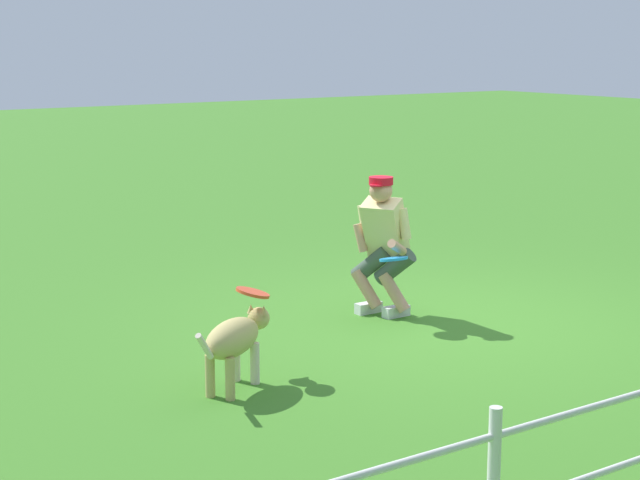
# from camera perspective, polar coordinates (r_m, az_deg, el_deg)

# --- Properties ---
(ground_plane) EXTENTS (60.00, 60.00, 0.00)m
(ground_plane) POSITION_cam_1_polar(r_m,az_deg,el_deg) (9.32, 6.55, -4.65)
(ground_plane) COLOR #3F7E27
(person) EXTENTS (0.52, 0.70, 1.29)m
(person) POSITION_cam_1_polar(r_m,az_deg,el_deg) (9.44, 3.51, -0.05)
(person) COLOR silver
(person) RESTS_ON ground_plane
(dog) EXTENTS (0.93, 0.62, 0.56)m
(dog) POSITION_cam_1_polar(r_m,az_deg,el_deg) (7.54, -4.68, -5.46)
(dog) COLOR tan
(dog) RESTS_ON ground_plane
(frisbee_flying) EXTENTS (0.32, 0.33, 0.12)m
(frisbee_flying) POSITION_cam_1_polar(r_m,az_deg,el_deg) (7.73, -3.74, -2.92)
(frisbee_flying) COLOR #E84A25
(frisbee_held) EXTENTS (0.33, 0.33, 0.08)m
(frisbee_held) POSITION_cam_1_polar(r_m,az_deg,el_deg) (9.09, 4.09, -1.05)
(frisbee_held) COLOR #2495ED
(frisbee_held) RESTS_ON person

